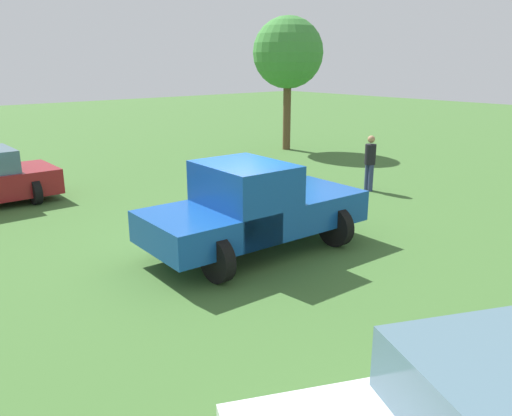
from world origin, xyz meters
TOP-DOWN VIEW (x-y plane):
  - ground_plane at (0.00, 0.00)m, footprint 80.00×80.00m
  - pickup_truck at (0.47, -0.00)m, footprint 2.55×4.68m
  - person_bystander at (-1.14, 5.89)m, footprint 0.41×0.41m
  - tree_back_right at (-8.02, 9.08)m, footprint 2.93×2.93m

SIDE VIEW (x-z plane):
  - ground_plane at x=0.00m, z-range 0.00..0.00m
  - person_bystander at x=-1.14m, z-range 0.10..1.74m
  - pickup_truck at x=0.47m, z-range 0.04..1.88m
  - tree_back_right at x=-8.02m, z-range 1.26..6.77m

